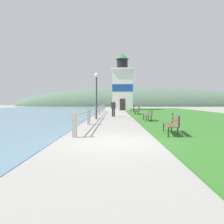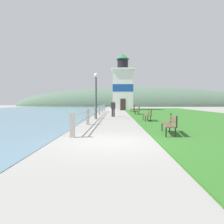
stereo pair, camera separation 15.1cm
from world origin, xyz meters
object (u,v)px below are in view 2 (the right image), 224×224
object	(u,v)px
lighthouse	(123,86)
person_strolling	(113,108)
park_bench_by_lighthouse	(133,108)
park_bench_near	(170,123)
lamp_post	(96,87)
park_bench_far	(137,110)
park_bench_midway	(148,114)

from	to	relation	value
lighthouse	person_strolling	bearing A→B (deg)	-94.93
person_strolling	lighthouse	bearing A→B (deg)	7.89
park_bench_by_lighthouse	person_strolling	distance (m)	10.02
park_bench_near	park_bench_by_lighthouse	distance (m)	21.61
park_bench_near	lamp_post	size ratio (longest dim) A/B	0.50
park_bench_far	person_strolling	xyz separation A→B (m)	(-2.76, -3.28, 0.37)
park_bench_by_lighthouse	person_strolling	size ratio (longest dim) A/B	1.15
park_bench_midway	lamp_post	size ratio (longest dim) A/B	0.42
park_bench_by_lighthouse	lamp_post	size ratio (longest dim) A/B	0.49
park_bench_midway	lighthouse	bearing A→B (deg)	-85.55
park_bench_near	lighthouse	size ratio (longest dim) A/B	0.20
person_strolling	lamp_post	world-z (taller)	lamp_post
park_bench_midway	lighthouse	distance (m)	22.62
park_bench_midway	park_bench_far	xyz separation A→B (m)	(0.05, 8.46, 0.00)
park_bench_midway	lighthouse	size ratio (longest dim) A/B	0.17
park_bench_far	lamp_post	size ratio (longest dim) A/B	0.50
park_bench_far	lighthouse	bearing A→B (deg)	-83.03
lighthouse	park_bench_far	bearing A→B (deg)	-84.69
park_bench_near	lighthouse	bearing A→B (deg)	-80.54
park_bench_far	lighthouse	xyz separation A→B (m)	(-1.28, 13.82, 3.65)
park_bench_near	park_bench_by_lighthouse	size ratio (longest dim) A/B	1.03
park_bench_far	lighthouse	size ratio (longest dim) A/B	0.20
park_bench_by_lighthouse	lighthouse	size ratio (longest dim) A/B	0.19
park_bench_far	person_strolling	bearing A→B (deg)	51.57
park_bench_midway	person_strolling	size ratio (longest dim) A/B	1.00
park_bench_midway	park_bench_by_lighthouse	size ratio (longest dim) A/B	0.87
park_bench_near	park_bench_far	distance (m)	15.26
park_bench_near	lighthouse	world-z (taller)	lighthouse
park_bench_far	park_bench_midway	bearing A→B (deg)	91.31
park_bench_near	park_bench_midway	world-z (taller)	same
lighthouse	lamp_post	distance (m)	20.45
person_strolling	park_bench_by_lighthouse	bearing A→B (deg)	-3.22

